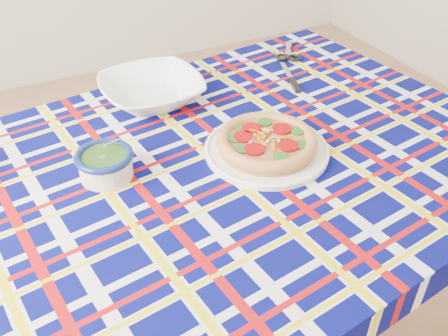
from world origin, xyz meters
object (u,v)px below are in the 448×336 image
dining_table (195,198)px  serving_bowl (152,91)px  main_focaccia_plate (267,142)px  pesto_bowl (105,162)px

dining_table → serving_bowl: size_ratio=6.05×
main_focaccia_plate → dining_table: bearing=178.3°
pesto_bowl → dining_table: bearing=-22.9°
dining_table → pesto_bowl: 0.24m
dining_table → main_focaccia_plate: main_focaccia_plate is taller
dining_table → pesto_bowl: bearing=149.5°
main_focaccia_plate → serving_bowl: size_ratio=1.11×
pesto_bowl → serving_bowl: pesto_bowl is taller
dining_table → pesto_bowl: size_ratio=12.92×
main_focaccia_plate → pesto_bowl: size_ratio=2.37×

